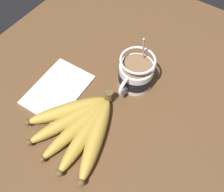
# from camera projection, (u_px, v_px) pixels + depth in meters

# --- Properties ---
(table) EXTENTS (0.91, 0.91, 0.03)m
(table) POSITION_uv_depth(u_px,v_px,m) (132.00, 93.00, 0.68)
(table) COLOR brown
(table) RESTS_ON ground
(coffee_mug) EXTENTS (0.13, 0.09, 0.15)m
(coffee_mug) POSITION_uv_depth(u_px,v_px,m) (136.00, 74.00, 0.65)
(coffee_mug) COLOR silver
(coffee_mug) RESTS_ON table
(banana_bunch) EXTENTS (0.24, 0.22, 0.04)m
(banana_bunch) POSITION_uv_depth(u_px,v_px,m) (79.00, 126.00, 0.59)
(banana_bunch) COLOR brown
(banana_bunch) RESTS_ON table
(napkin) EXTENTS (0.18, 0.13, 0.01)m
(napkin) POSITION_uv_depth(u_px,v_px,m) (58.00, 90.00, 0.67)
(napkin) COLOR white
(napkin) RESTS_ON table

